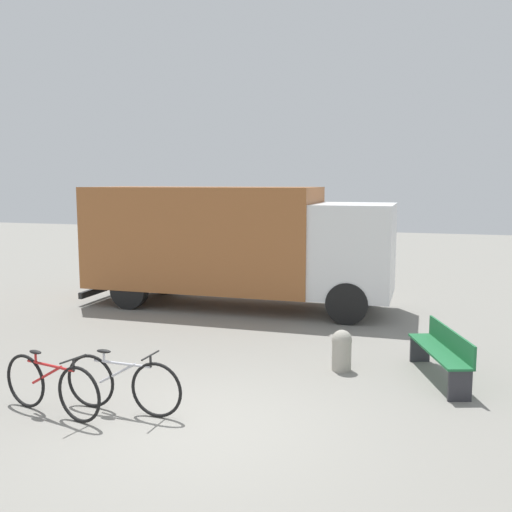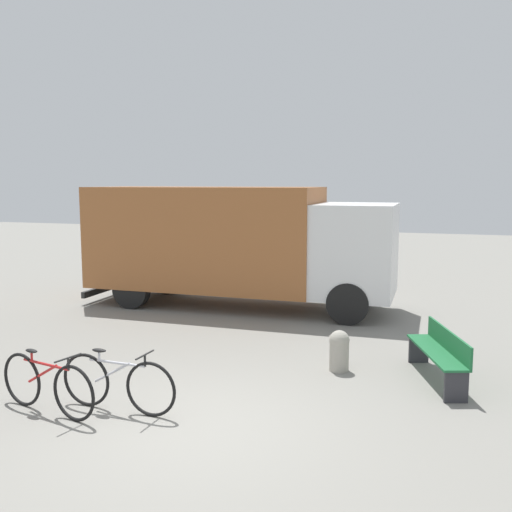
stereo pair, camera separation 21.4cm
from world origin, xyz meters
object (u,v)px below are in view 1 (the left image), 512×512
object	(u,v)px
park_bench	(443,350)
bollard_near_bench	(342,349)
delivery_truck	(233,241)
bicycle_near	(51,386)
bicycle_middle	(122,384)

from	to	relation	value
park_bench	bollard_near_bench	world-z (taller)	park_bench
delivery_truck	bicycle_near	bearing A→B (deg)	-91.14
bicycle_near	bicycle_middle	world-z (taller)	same
bicycle_middle	delivery_truck	bearing A→B (deg)	99.14
delivery_truck	bicycle_near	xyz separation A→B (m)	(-0.08, -7.11, -1.26)
bicycle_near	bicycle_middle	size ratio (longest dim) A/B	0.98
bicycle_middle	bollard_near_bench	size ratio (longest dim) A/B	2.61
park_bench	bicycle_near	world-z (taller)	bicycle_near
park_bench	bicycle_middle	distance (m)	4.95
bollard_near_bench	bicycle_middle	bearing A→B (deg)	-134.57
delivery_truck	bicycle_near	world-z (taller)	delivery_truck
bicycle_middle	bicycle_near	bearing A→B (deg)	-155.41
delivery_truck	bicycle_middle	xyz separation A→B (m)	(0.80, -6.76, -1.26)
delivery_truck	bicycle_near	distance (m)	7.22
park_bench	bicycle_middle	world-z (taller)	bicycle_middle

